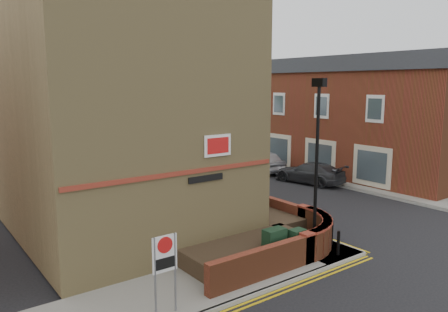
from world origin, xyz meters
TOP-DOWN VIEW (x-y plane):
  - ground at (0.00, 0.00)m, footprint 120.00×120.00m
  - pavement_corner at (-3.50, 1.50)m, footprint 13.00×3.00m
  - pavement_main at (2.00, 16.00)m, footprint 2.00×32.00m
  - pavement_far at (13.00, 13.00)m, footprint 4.00×40.00m
  - kerb_side at (-3.50, 0.00)m, footprint 13.00×0.15m
  - kerb_main_near at (3.00, 16.00)m, footprint 0.15×32.00m
  - kerb_main_far at (11.00, 13.00)m, footprint 0.15×40.00m
  - yellow_lines_side at (-3.50, -0.25)m, footprint 13.00×0.28m
  - yellow_lines_main at (3.25, 16.00)m, footprint 0.28×32.00m
  - corner_building at (-2.84, 8.00)m, footprint 8.95×10.40m
  - garden_wall at (0.00, 2.50)m, footprint 6.80×6.00m
  - lamppost at (1.60, 1.20)m, footprint 0.25×0.50m
  - utility_cabinet_large at (-0.30, 1.30)m, footprint 0.80×0.45m
  - utility_cabinet_small at (0.50, 1.00)m, footprint 0.55×0.40m
  - bollard_near at (2.00, 0.40)m, footprint 0.11×0.11m
  - bollard_far at (2.60, 1.20)m, footprint 0.11×0.11m
  - zone_sign at (-5.00, 0.50)m, footprint 0.72×0.07m
  - far_terrace at (14.50, 17.00)m, footprint 5.40×30.40m
  - far_terrace_cream at (14.50, 38.00)m, footprint 5.40×12.40m
  - tree_near at (2.00, 14.05)m, footprint 3.64×3.65m
  - tree_mid at (2.00, 22.05)m, footprint 4.03×4.03m
  - tree_far at (2.00, 30.05)m, footprint 3.81×3.81m
  - traffic_light_assembly at (2.40, 25.00)m, footprint 0.20×0.16m
  - silver_car_near at (3.60, 13.62)m, footprint 2.70×4.99m
  - red_car_main at (4.69, 17.88)m, footprint 2.87×5.59m
  - grey_car_far at (10.33, 9.37)m, footprint 2.68×4.87m
  - silver_car_far at (10.50, 14.00)m, footprint 2.96×4.85m

SIDE VIEW (x-z plane):
  - ground at x=0.00m, z-range 0.00..0.00m
  - garden_wall at x=0.00m, z-range -0.60..0.60m
  - yellow_lines_side at x=-3.50m, z-range 0.00..0.01m
  - yellow_lines_main at x=3.25m, z-range 0.00..0.01m
  - pavement_corner at x=-3.50m, z-range 0.00..0.12m
  - pavement_main at x=2.00m, z-range 0.00..0.12m
  - pavement_far at x=13.00m, z-range 0.00..0.12m
  - kerb_side at x=-3.50m, z-range 0.00..0.12m
  - kerb_main_near at x=3.00m, z-range 0.00..0.12m
  - kerb_main_far at x=11.00m, z-range 0.00..0.12m
  - bollard_near at x=2.00m, z-range 0.12..1.02m
  - bollard_far at x=2.60m, z-range 0.12..1.02m
  - grey_car_far at x=10.33m, z-range 0.00..1.34m
  - utility_cabinet_small at x=0.50m, z-range 0.12..1.22m
  - utility_cabinet_large at x=-0.30m, z-range 0.12..1.32m
  - red_car_main at x=4.69m, z-range 0.00..1.51m
  - silver_car_far at x=10.50m, z-range 0.00..1.54m
  - silver_car_near at x=3.60m, z-range 0.00..1.56m
  - zone_sign at x=-5.00m, z-range 0.54..2.74m
  - traffic_light_assembly at x=2.40m, z-range 0.68..4.88m
  - lamppost at x=1.60m, z-range 0.19..6.49m
  - far_terrace at x=14.50m, z-range 0.04..8.04m
  - far_terrace_cream at x=14.50m, z-range 0.05..8.05m
  - tree_near at x=2.00m, z-range 1.35..8.05m
  - tree_far at x=2.00m, z-range 1.41..8.42m
  - tree_mid at x=2.00m, z-range 1.49..8.91m
  - corner_building at x=-2.84m, z-range -0.57..13.03m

